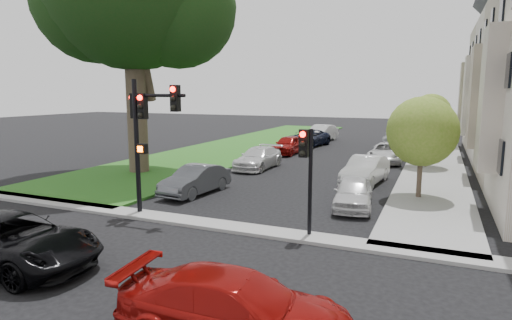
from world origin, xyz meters
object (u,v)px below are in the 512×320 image
at_px(car_parked_1, 365,170).
at_px(car_parked_7, 288,145).
at_px(car_cross_far, 236,309).
at_px(car_parked_6, 258,158).
at_px(car_parked_0, 353,193).
at_px(small_tree_a, 422,131).
at_px(car_cross_near, 10,241).
at_px(traffic_signal_main, 145,123).
at_px(car_parked_4, 399,136).
at_px(car_parked_2, 387,153).
at_px(car_parked_8, 307,138).
at_px(small_tree_b, 428,124).
at_px(car_parked_5, 196,180).
at_px(car_parked_9, 321,133).
at_px(traffic_signal_secondary, 307,162).
at_px(small_tree_c, 431,114).

distance_m(car_parked_1, car_parked_7, 11.39).
height_order(car_cross_far, car_parked_6, car_cross_far).
distance_m(car_cross_far, car_parked_0, 10.62).
height_order(small_tree_a, car_cross_near, small_tree_a).
distance_m(traffic_signal_main, car_parked_7, 18.27).
xyz_separation_m(car_parked_4, car_parked_7, (-7.35, -9.39, -0.08)).
distance_m(traffic_signal_main, car_parked_4, 28.43).
relative_size(car_cross_near, car_cross_far, 1.12).
xyz_separation_m(car_cross_near, car_parked_2, (7.47, 22.52, -0.07)).
bearing_deg(small_tree_a, car_parked_4, 97.37).
xyz_separation_m(car_parked_1, car_parked_8, (-7.27, 13.91, 0.02)).
bearing_deg(small_tree_b, car_cross_near, -115.30).
bearing_deg(car_parked_5, car_parked_9, 95.67).
distance_m(traffic_signal_secondary, car_parked_4, 27.53).
bearing_deg(car_parked_4, car_parked_5, -104.03).
xyz_separation_m(car_parked_0, car_parked_8, (-7.57, 18.96, 0.10)).
bearing_deg(car_parked_7, small_tree_a, -44.73).
distance_m(small_tree_a, car_parked_4, 20.88).
height_order(traffic_signal_main, car_parked_5, traffic_signal_main).
relative_size(small_tree_a, car_parked_7, 1.09).
distance_m(car_cross_far, car_parked_6, 18.98).
bearing_deg(car_parked_2, car_parked_5, -118.55).
distance_m(small_tree_a, car_parked_1, 4.35).
xyz_separation_m(car_cross_near, car_parked_1, (7.22, 14.86, -0.01)).
relative_size(traffic_signal_secondary, car_parked_1, 0.82).
bearing_deg(small_tree_c, car_parked_9, 156.57).
bearing_deg(car_parked_9, car_parked_2, -46.28).
distance_m(small_tree_c, car_cross_far, 29.92).
height_order(small_tree_a, car_parked_2, small_tree_a).
bearing_deg(car_parked_0, car_parked_9, 99.96).
distance_m(small_tree_c, car_cross_near, 30.66).
xyz_separation_m(small_tree_b, car_cross_near, (-9.96, -21.08, -2.07)).
bearing_deg(car_parked_2, car_cross_near, -108.01).
xyz_separation_m(traffic_signal_secondary, car_cross_far, (0.52, -6.36, -1.84)).
relative_size(small_tree_a, traffic_signal_secondary, 1.27).
bearing_deg(car_parked_4, car_parked_8, -147.30).
relative_size(car_cross_far, car_parked_6, 1.02).
bearing_deg(car_cross_near, car_parked_0, -38.54).
distance_m(traffic_signal_main, car_parked_0, 8.82).
relative_size(car_parked_4, car_parked_7, 1.30).
relative_size(car_parked_8, car_parked_9, 1.11).
xyz_separation_m(traffic_signal_main, car_parked_0, (7.15, 4.22, -2.98)).
height_order(car_parked_6, car_parked_9, car_parked_9).
relative_size(traffic_signal_main, car_parked_6, 1.14).
distance_m(car_parked_1, car_parked_9, 19.66).
bearing_deg(car_parked_1, small_tree_b, 73.20).
bearing_deg(traffic_signal_main, car_parked_9, 90.63).
bearing_deg(small_tree_a, car_cross_far, -101.44).
height_order(car_parked_2, car_parked_5, car_parked_5).
distance_m(car_cross_far, car_parked_1, 15.67).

